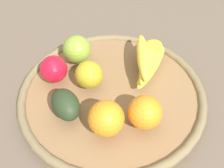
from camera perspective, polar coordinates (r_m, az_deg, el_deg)
ground_plane at (r=0.69m, az=-0.00°, el=-3.29°), size 2.40×2.40×0.00m
basket at (r=0.67m, az=-0.00°, el=-2.21°), size 0.46×0.46×0.04m
apple_2 at (r=0.72m, az=-7.45°, el=7.32°), size 0.10×0.10×0.07m
apple_0 at (r=0.65m, az=-4.88°, el=2.01°), size 0.10×0.10×0.07m
orange_1 at (r=0.57m, az=6.97°, el=-5.95°), size 0.10×0.10×0.07m
avocado at (r=0.60m, az=-9.78°, el=-4.28°), size 0.10×0.10×0.06m
lemon_0 at (r=0.75m, az=8.43°, el=7.51°), size 0.08×0.08×0.05m
banana_bunch at (r=0.69m, az=7.52°, el=4.76°), size 0.10×0.18×0.06m
orange_0 at (r=0.56m, az=-1.25°, el=-7.27°), size 0.08×0.08×0.08m
apple_1 at (r=0.68m, az=-12.19°, el=3.09°), size 0.09×0.09×0.07m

